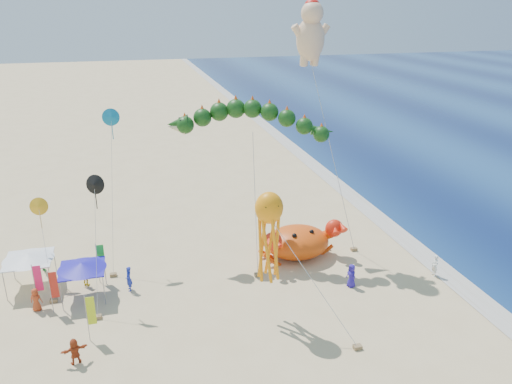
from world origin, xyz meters
TOP-DOWN VIEW (x-y plane):
  - ground at (0.00, 0.00)m, footprint 320.00×320.00m
  - foam_strip at (12.00, 0.00)m, footprint 320.00×320.00m
  - crab_inflatable at (1.85, 3.35)m, footprint 7.08×5.20m
  - dragon_kite at (-1.52, 5.52)m, footprint 12.68×7.11m
  - cherub_kite at (3.49, 6.40)m, footprint 4.65×4.47m
  - octopus_kite at (-2.75, -4.02)m, footprint 5.37×5.61m
  - canopy_blue at (-14.57, 1.48)m, footprint 3.29×3.29m
  - canopy_white at (-18.36, 3.86)m, footprint 3.52×3.52m
  - feather_flags at (-15.25, 0.16)m, footprint 4.56×7.01m
  - beachgoers at (-10.54, 0.29)m, footprint 29.47×12.87m
  - small_kites at (-14.00, 4.33)m, footprint 6.98×9.69m

SIDE VIEW (x-z plane):
  - ground at x=0.00m, z-range 0.00..0.00m
  - foam_strip at x=12.00m, z-range 0.01..0.01m
  - beachgoers at x=-10.54m, z-range -0.07..1.78m
  - crab_inflatable at x=1.85m, z-range -0.18..2.92m
  - feather_flags at x=-15.25m, z-range 0.41..3.61m
  - canopy_blue at x=-14.57m, z-range 1.09..3.79m
  - canopy_white at x=-18.36m, z-range 1.09..3.80m
  - octopus_kite at x=-2.75m, z-range 1.89..10.64m
  - small_kites at x=-14.00m, z-range 1.58..13.66m
  - dragon_kite at x=-1.52m, z-range 4.65..16.70m
  - cherub_kite at x=3.49m, z-range 7.52..27.23m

